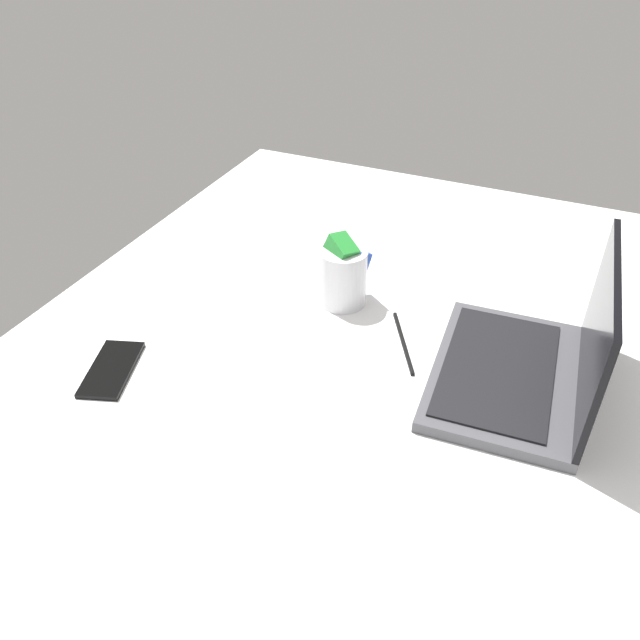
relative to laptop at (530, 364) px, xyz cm
name	(u,v)px	position (x,y,z in cm)	size (l,w,h in cm)	color
bed_mattress	(388,472)	(18.26, -16.30, -13.41)	(180.00, 140.00, 18.00)	white
laptop	(530,364)	(0.00, 0.00, 0.00)	(34.28, 24.87, 23.00)	#4C4C51
snack_cup	(343,274)	(-10.17, -35.64, 1.67)	(10.28, 9.36, 14.14)	silver
cell_phone	(112,369)	(23.98, -62.60, -4.01)	(6.80, 14.00, 0.80)	black
charger_cable	(403,342)	(-2.24, -21.10, -4.11)	(17.00, 0.60, 0.60)	black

